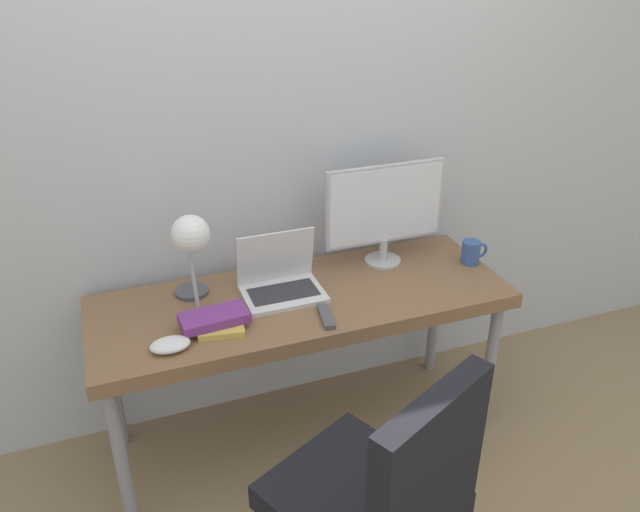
{
  "coord_description": "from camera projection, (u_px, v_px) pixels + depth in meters",
  "views": [
    {
      "loc": [
        -0.67,
        -1.72,
        1.99
      ],
      "look_at": [
        0.06,
        0.27,
        0.9
      ],
      "focal_mm": 35.0,
      "sensor_mm": 36.0,
      "label": 1
    }
  ],
  "objects": [
    {
      "name": "book_stack",
      "position": [
        216.0,
        321.0,
        2.25
      ],
      "size": [
        0.25,
        0.17,
        0.06
      ],
      "color": "gold",
      "rests_on": "desk"
    },
    {
      "name": "laptop",
      "position": [
        281.0,
        281.0,
        2.47
      ],
      "size": [
        0.31,
        0.23,
        0.24
      ],
      "color": "silver",
      "rests_on": "desk"
    },
    {
      "name": "desk_lamp",
      "position": [
        191.0,
        241.0,
        2.24
      ],
      "size": [
        0.14,
        0.28,
        0.39
      ],
      "color": "#4C4C51",
      "rests_on": "desk"
    },
    {
      "name": "mug",
      "position": [
        471.0,
        252.0,
        2.69
      ],
      "size": [
        0.12,
        0.08,
        0.1
      ],
      "color": "#385693",
      "rests_on": "desk"
    },
    {
      "name": "wall_back",
      "position": [
        272.0,
        129.0,
        2.5
      ],
      "size": [
        8.0,
        0.05,
        2.6
      ],
      "color": "silver",
      "rests_on": "ground_plane"
    },
    {
      "name": "ground_plane",
      "position": [
        328.0,
        482.0,
        2.55
      ],
      "size": [
        12.0,
        12.0,
        0.0
      ],
      "primitive_type": "plane",
      "color": "#937A56"
    },
    {
      "name": "monitor",
      "position": [
        385.0,
        209.0,
        2.61
      ],
      "size": [
        0.53,
        0.16,
        0.44
      ],
      "color": "#B7B7BC",
      "rests_on": "desk"
    },
    {
      "name": "game_controller",
      "position": [
        170.0,
        345.0,
        2.14
      ],
      "size": [
        0.14,
        0.09,
        0.04
      ],
      "color": "white",
      "rests_on": "desk"
    },
    {
      "name": "tv_remote",
      "position": [
        326.0,
        317.0,
        2.31
      ],
      "size": [
        0.06,
        0.16,
        0.02
      ],
      "color": "#4C4C51",
      "rests_on": "desk"
    },
    {
      "name": "office_chair",
      "position": [
        384.0,
        496.0,
        1.82
      ],
      "size": [
        0.64,
        0.67,
        0.98
      ],
      "color": "black",
      "rests_on": "ground_plane"
    },
    {
      "name": "desk",
      "position": [
        303.0,
        310.0,
        2.5
      ],
      "size": [
        1.65,
        0.59,
        0.72
      ],
      "color": "brown",
      "rests_on": "ground_plane"
    }
  ]
}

